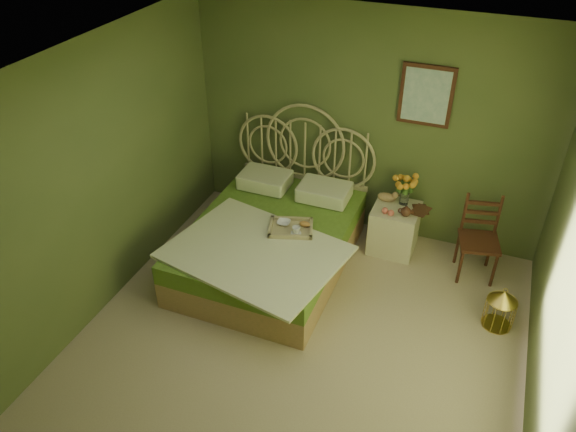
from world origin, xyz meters
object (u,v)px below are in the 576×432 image
at_px(bed, 272,239).
at_px(nightstand, 396,222).
at_px(birdcage, 500,309).
at_px(chair, 481,232).

relative_size(bed, nightstand, 2.40).
distance_m(bed, birdcage, 2.41).
height_order(bed, birdcage, bed).
xyz_separation_m(chair, birdcage, (0.31, -0.77, -0.30)).
distance_m(nightstand, birdcage, 1.49).
distance_m(bed, nightstand, 1.40).
xyz_separation_m(bed, chair, (2.09, 0.68, 0.18)).
xyz_separation_m(nightstand, chair, (0.91, -0.07, 0.15)).
distance_m(chair, birdcage, 0.89).
height_order(bed, chair, bed).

